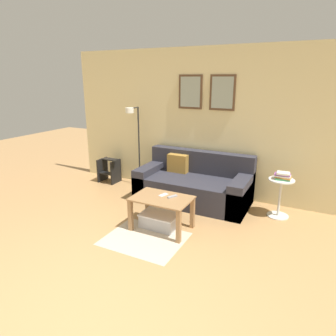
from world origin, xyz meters
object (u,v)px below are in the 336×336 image
object	(u,v)px
storage_bin	(160,220)
floor_lamp	(136,144)
couch	(194,185)
coffee_table	(162,205)
side_table	(280,194)
step_stool	(109,170)
book_stack	(283,176)
cell_phone	(163,195)
remote_control	(172,197)

from	to	relation	value
storage_bin	floor_lamp	xyz separation A→B (m)	(-1.18, 1.24, 0.75)
couch	coffee_table	world-z (taller)	couch
couch	storage_bin	distance (m)	1.12
storage_bin	side_table	distance (m)	1.86
step_stool	book_stack	bearing A→B (deg)	-2.19
couch	floor_lamp	bearing A→B (deg)	173.44
cell_phone	floor_lamp	bearing A→B (deg)	152.70
couch	floor_lamp	world-z (taller)	floor_lamp
coffee_table	remote_control	bearing A→B (deg)	32.89
side_table	cell_phone	size ratio (longest dim) A/B	4.28
couch	step_stool	bearing A→B (deg)	175.62
cell_phone	step_stool	bearing A→B (deg)	164.68
coffee_table	floor_lamp	size ratio (longest dim) A/B	0.53
coffee_table	floor_lamp	distance (m)	1.85
remote_control	cell_phone	size ratio (longest dim) A/B	1.07
storage_bin	book_stack	distance (m)	1.93
book_stack	couch	bearing A→B (deg)	-179.19
floor_lamp	coffee_table	bearing A→B (deg)	-46.05
storage_bin	floor_lamp	world-z (taller)	floor_lamp
couch	storage_bin	xyz separation A→B (m)	(-0.07, -1.10, -0.18)
side_table	cell_phone	xyz separation A→B (m)	(-1.42, -1.07, 0.12)
couch	remote_control	bearing A→B (deg)	-83.91
coffee_table	floor_lamp	bearing A→B (deg)	133.95
floor_lamp	remote_control	distance (m)	1.86
storage_bin	step_stool	xyz separation A→B (m)	(-1.85, 1.25, 0.15)
floor_lamp	side_table	world-z (taller)	floor_lamp
storage_bin	remote_control	bearing A→B (deg)	12.72
remote_control	book_stack	bearing A→B (deg)	67.43
remote_control	coffee_table	bearing A→B (deg)	-119.68
couch	floor_lamp	xyz separation A→B (m)	(-1.25, 0.14, 0.56)
couch	storage_bin	world-z (taller)	couch
couch	floor_lamp	distance (m)	1.38
couch	side_table	bearing A→B (deg)	0.98
couch	side_table	size ratio (longest dim) A/B	3.14
remote_control	step_stool	size ratio (longest dim) A/B	0.32
storage_bin	remote_control	xyz separation A→B (m)	(0.18, 0.04, 0.38)
couch	book_stack	distance (m)	1.45
storage_bin	book_stack	xyz separation A→B (m)	(1.47, 1.12, 0.55)
remote_control	floor_lamp	bearing A→B (deg)	165.97
step_stool	side_table	bearing A→B (deg)	-2.13
side_table	book_stack	bearing A→B (deg)	-21.62
book_stack	floor_lamp	bearing A→B (deg)	177.32
couch	book_stack	xyz separation A→B (m)	(1.40, 0.02, 0.37)
storage_bin	couch	bearing A→B (deg)	86.60
couch	cell_phone	bearing A→B (deg)	-91.83
couch	storage_bin	size ratio (longest dim) A/B	3.54
floor_lamp	side_table	distance (m)	2.69
storage_bin	floor_lamp	size ratio (longest dim) A/B	0.34
remote_control	step_stool	xyz separation A→B (m)	(-2.03, 1.21, -0.23)
cell_phone	step_stool	distance (m)	2.24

